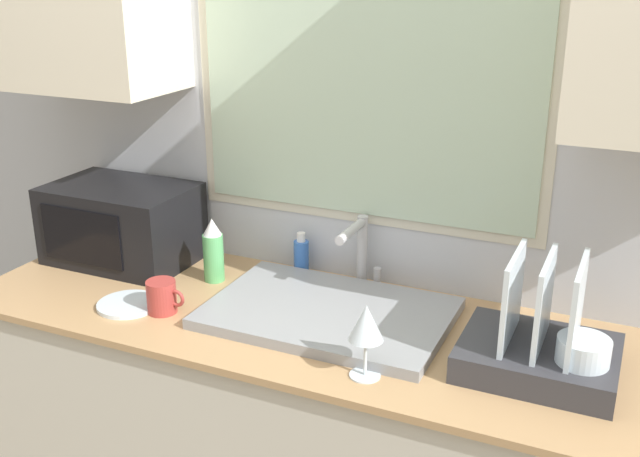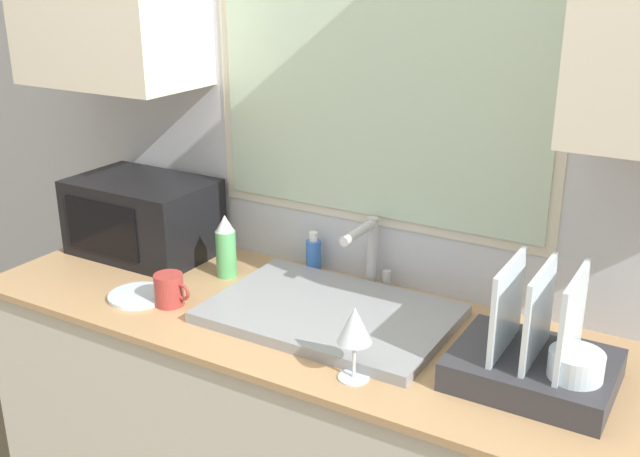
{
  "view_description": "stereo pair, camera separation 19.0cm",
  "coord_description": "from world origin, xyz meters",
  "px_view_note": "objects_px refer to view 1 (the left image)",
  "views": [
    {
      "loc": [
        0.76,
        -1.35,
        1.86
      ],
      "look_at": [
        0.02,
        0.28,
        1.21
      ],
      "focal_mm": 42.0,
      "sensor_mm": 36.0,
      "label": 1
    },
    {
      "loc": [
        0.92,
        -1.26,
        1.86
      ],
      "look_at": [
        0.02,
        0.28,
        1.21
      ],
      "focal_mm": 42.0,
      "sensor_mm": 36.0,
      "label": 2
    }
  ],
  "objects_px": {
    "microwave": "(122,223)",
    "wine_glass": "(366,325)",
    "mug_near_sink": "(162,297)",
    "faucet": "(360,246)",
    "soap_bottle": "(301,256)",
    "dish_rack": "(543,348)",
    "spray_bottle": "(213,251)"
  },
  "relations": [
    {
      "from": "faucet",
      "to": "dish_rack",
      "type": "height_order",
      "value": "dish_rack"
    },
    {
      "from": "microwave",
      "to": "mug_near_sink",
      "type": "relative_size",
      "value": 3.94
    },
    {
      "from": "dish_rack",
      "to": "microwave",
      "type": "bearing_deg",
      "value": 173.11
    },
    {
      "from": "microwave",
      "to": "dish_rack",
      "type": "xyz_separation_m",
      "value": [
        1.35,
        -0.16,
        -0.06
      ]
    },
    {
      "from": "spray_bottle",
      "to": "mug_near_sink",
      "type": "bearing_deg",
      "value": -93.44
    },
    {
      "from": "spray_bottle",
      "to": "soap_bottle",
      "type": "xyz_separation_m",
      "value": [
        0.22,
        0.15,
        -0.04
      ]
    },
    {
      "from": "faucet",
      "to": "soap_bottle",
      "type": "distance_m",
      "value": 0.22
    },
    {
      "from": "soap_bottle",
      "to": "mug_near_sink",
      "type": "relative_size",
      "value": 1.18
    },
    {
      "from": "spray_bottle",
      "to": "faucet",
      "type": "bearing_deg",
      "value": 16.94
    },
    {
      "from": "wine_glass",
      "to": "mug_near_sink",
      "type": "bearing_deg",
      "value": 172.53
    },
    {
      "from": "microwave",
      "to": "soap_bottle",
      "type": "height_order",
      "value": "microwave"
    },
    {
      "from": "faucet",
      "to": "wine_glass",
      "type": "relative_size",
      "value": 1.17
    },
    {
      "from": "microwave",
      "to": "mug_near_sink",
      "type": "distance_m",
      "value": 0.44
    },
    {
      "from": "faucet",
      "to": "soap_bottle",
      "type": "bearing_deg",
      "value": 173.45
    },
    {
      "from": "faucet",
      "to": "mug_near_sink",
      "type": "xyz_separation_m",
      "value": [
        -0.44,
        -0.38,
        -0.09
      ]
    },
    {
      "from": "faucet",
      "to": "microwave",
      "type": "xyz_separation_m",
      "value": [
        -0.78,
        -0.11,
        -0.01
      ]
    },
    {
      "from": "mug_near_sink",
      "to": "faucet",
      "type": "bearing_deg",
      "value": 40.52
    },
    {
      "from": "faucet",
      "to": "soap_bottle",
      "type": "height_order",
      "value": "faucet"
    },
    {
      "from": "wine_glass",
      "to": "soap_bottle",
      "type": "bearing_deg",
      "value": 129.59
    },
    {
      "from": "spray_bottle",
      "to": "wine_glass",
      "type": "relative_size",
      "value": 1.08
    },
    {
      "from": "microwave",
      "to": "dish_rack",
      "type": "relative_size",
      "value": 1.25
    },
    {
      "from": "spray_bottle",
      "to": "soap_bottle",
      "type": "bearing_deg",
      "value": 34.57
    },
    {
      "from": "soap_bottle",
      "to": "faucet",
      "type": "bearing_deg",
      "value": -6.55
    },
    {
      "from": "faucet",
      "to": "soap_bottle",
      "type": "xyz_separation_m",
      "value": [
        -0.2,
        0.02,
        -0.07
      ]
    },
    {
      "from": "spray_bottle",
      "to": "mug_near_sink",
      "type": "height_order",
      "value": "spray_bottle"
    },
    {
      "from": "microwave",
      "to": "wine_glass",
      "type": "bearing_deg",
      "value": -19.76
    },
    {
      "from": "spray_bottle",
      "to": "mug_near_sink",
      "type": "distance_m",
      "value": 0.25
    },
    {
      "from": "faucet",
      "to": "microwave",
      "type": "distance_m",
      "value": 0.79
    },
    {
      "from": "dish_rack",
      "to": "mug_near_sink",
      "type": "distance_m",
      "value": 1.02
    },
    {
      "from": "microwave",
      "to": "spray_bottle",
      "type": "bearing_deg",
      "value": -3.35
    },
    {
      "from": "faucet",
      "to": "wine_glass",
      "type": "height_order",
      "value": "faucet"
    },
    {
      "from": "dish_rack",
      "to": "wine_glass",
      "type": "height_order",
      "value": "dish_rack"
    }
  ]
}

